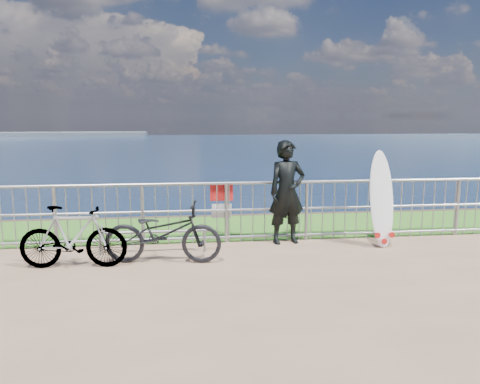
{
  "coord_description": "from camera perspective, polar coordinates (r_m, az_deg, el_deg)",
  "views": [
    {
      "loc": [
        -1.24,
        -6.73,
        2.3
      ],
      "look_at": [
        -0.29,
        1.2,
        1.0
      ],
      "focal_mm": 35.0,
      "sensor_mm": 36.0,
      "label": 1
    }
  ],
  "objects": [
    {
      "name": "bicycle_near",
      "position": [
        7.48,
        -9.38,
        -4.94
      ],
      "size": [
        1.9,
        0.86,
        0.97
      ],
      "primitive_type": "imported",
      "rotation": [
        0.0,
        0.0,
        1.45
      ],
      "color": "black",
      "rests_on": "ground"
    },
    {
      "name": "bike_rack",
      "position": [
        8.04,
        -10.6,
        -5.08
      ],
      "size": [
        1.94,
        0.05,
        0.4
      ],
      "color": "#919399",
      "rests_on": "ground"
    },
    {
      "name": "surfboard",
      "position": [
        8.64,
        16.89,
        -1.22
      ],
      "size": [
        0.48,
        0.43,
        1.71
      ],
      "color": "white",
      "rests_on": "ground"
    },
    {
      "name": "seascape",
      "position": [
        160.09,
        -22.33,
        6.32
      ],
      "size": [
        260.0,
        260.0,
        5.0
      ],
      "color": "brown",
      "rests_on": "ground"
    },
    {
      "name": "railing",
      "position": [
        8.59,
        1.71,
        -2.3
      ],
      "size": [
        10.06,
        0.1,
        1.13
      ],
      "color": "#919399",
      "rests_on": "ground"
    },
    {
      "name": "surfer",
      "position": [
        8.48,
        5.74,
        -0.04
      ],
      "size": [
        0.75,
        0.56,
        1.87
      ],
      "primitive_type": "imported",
      "rotation": [
        0.0,
        0.0,
        0.17
      ],
      "color": "black",
      "rests_on": "ground"
    },
    {
      "name": "bicycle_far",
      "position": [
        7.57,
        -19.68,
        -5.18
      ],
      "size": [
        1.64,
        0.55,
        0.97
      ],
      "primitive_type": "imported",
      "rotation": [
        0.0,
        0.0,
        1.51
      ],
      "color": "black",
      "rests_on": "ground"
    },
    {
      "name": "grass_strip",
      "position": [
        9.78,
        0.68,
        -4.29
      ],
      "size": [
        120.0,
        120.0,
        0.0
      ],
      "primitive_type": "plane",
      "color": "#337620",
      "rests_on": "ground"
    }
  ]
}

